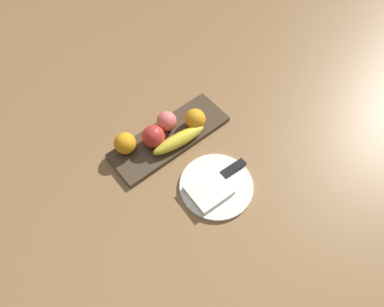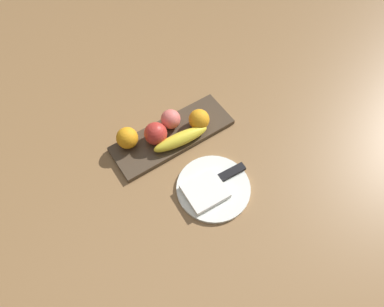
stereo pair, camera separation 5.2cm
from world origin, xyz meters
The scene contains 10 objects.
ground_plane centered at (0.00, 0.00, 0.00)m, with size 2.40×2.40×0.00m, color olive.
fruit_tray centered at (-0.03, -0.02, 0.01)m, with size 0.39×0.14×0.02m, color #48392A.
apple centered at (0.02, -0.03, 0.05)m, with size 0.07×0.07×0.07m, color #BA2F29.
banana centered at (-0.03, 0.02, 0.04)m, with size 0.18×0.04×0.04m, color yellow.
orange_near_apple centered at (-0.12, 0.00, 0.05)m, with size 0.06×0.06×0.06m, color orange.
orange_near_banana centered at (0.10, -0.06, 0.05)m, with size 0.07×0.07×0.07m, color orange.
peach centered at (-0.04, -0.05, 0.05)m, with size 0.06×0.06×0.06m, color #E36A63.
dinner_plate centered at (-0.03, 0.20, 0.01)m, with size 0.21×0.21×0.01m, color white.
folded_napkin centered at (0.00, 0.20, 0.02)m, with size 0.11×0.10×0.02m, color white.
knife centered at (-0.08, 0.19, 0.02)m, with size 0.18×0.03×0.01m.
Camera 1 is at (0.31, 0.50, 0.89)m, focal length 32.17 mm.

